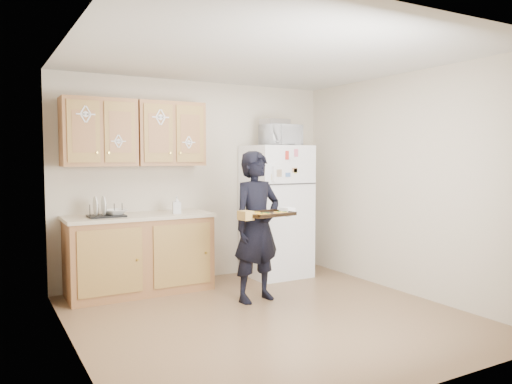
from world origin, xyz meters
TOP-DOWN VIEW (x-y plane):
  - floor at (0.00, 0.00)m, footprint 3.60×3.60m
  - ceiling at (0.00, 0.00)m, footprint 3.60×3.60m
  - wall_back at (0.00, 1.80)m, footprint 3.60×0.04m
  - wall_front at (0.00, -1.80)m, footprint 3.60×0.04m
  - wall_left at (-1.80, 0.00)m, footprint 0.04×3.60m
  - wall_right at (1.80, 0.00)m, footprint 0.04×3.60m
  - refrigerator at (0.95, 1.43)m, footprint 0.75×0.70m
  - base_cabinet at (-0.85, 1.48)m, footprint 1.60×0.60m
  - countertop at (-0.85, 1.48)m, footprint 1.64×0.64m
  - upper_cab_left at (-1.25, 1.61)m, footprint 0.80×0.33m
  - upper_cab_right at (-0.43, 1.61)m, footprint 0.80×0.33m
  - cereal_box at (1.47, 1.67)m, footprint 0.20×0.07m
  - person at (0.16, 0.55)m, footprint 0.64×0.47m
  - baking_tray at (0.12, 0.25)m, footprint 0.54×0.43m
  - pizza_front_left at (0.02, 0.16)m, footprint 0.16×0.16m
  - pizza_front_right at (0.24, 0.19)m, footprint 0.16×0.16m
  - pizza_back_left at (-0.01, 0.32)m, footprint 0.16×0.16m
  - microwave at (0.98, 1.38)m, footprint 0.52×0.38m
  - foil_pan at (0.92, 1.41)m, footprint 0.36×0.27m
  - dish_rack at (-1.22, 1.44)m, footprint 0.39×0.29m
  - bowl at (-1.13, 1.44)m, footprint 0.30×0.30m
  - soap_bottle at (-0.44, 1.37)m, footprint 0.11×0.11m

SIDE VIEW (x-z plane):
  - floor at x=0.00m, z-range 0.00..0.00m
  - cereal_box at x=1.47m, z-range 0.00..0.32m
  - base_cabinet at x=-0.85m, z-range 0.00..0.86m
  - person at x=0.16m, z-range 0.00..1.62m
  - refrigerator at x=0.95m, z-range 0.00..1.70m
  - countertop at x=-0.85m, z-range 0.86..0.90m
  - bowl at x=-1.13m, z-range 0.92..0.98m
  - baking_tray at x=0.12m, z-range 0.95..0.99m
  - dish_rack at x=-1.22m, z-range 0.90..1.05m
  - pizza_front_left at x=0.02m, z-range 0.98..1.00m
  - pizza_front_right at x=0.24m, z-range 0.98..1.00m
  - pizza_back_left at x=-0.01m, z-range 0.98..1.00m
  - soap_bottle at x=-0.44m, z-range 0.90..1.10m
  - wall_back at x=0.00m, z-range 0.00..2.50m
  - wall_front at x=0.00m, z-range 0.00..2.50m
  - wall_left at x=-1.80m, z-range 0.00..2.50m
  - wall_right at x=1.80m, z-range 0.00..2.50m
  - upper_cab_left at x=-1.25m, z-range 1.45..2.20m
  - upper_cab_right at x=-0.43m, z-range 1.45..2.20m
  - microwave at x=0.98m, z-range 1.70..1.97m
  - foil_pan at x=0.92m, z-range 1.97..2.04m
  - ceiling at x=0.00m, z-range 2.50..2.50m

